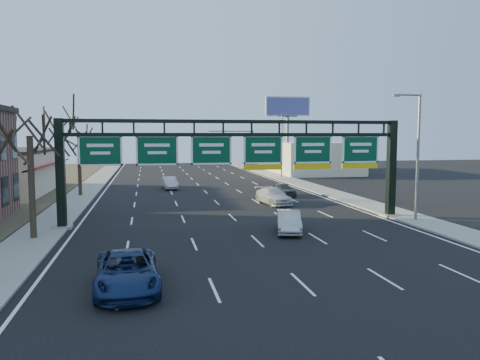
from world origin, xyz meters
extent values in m
plane|color=black|center=(0.00, 0.00, 0.00)|extent=(160.00, 160.00, 0.00)
cube|color=gray|center=(-12.80, 20.00, 0.06)|extent=(3.00, 120.00, 0.12)
cube|color=gray|center=(12.80, 20.00, 0.06)|extent=(3.00, 120.00, 0.12)
cube|color=white|center=(0.00, 20.00, 0.01)|extent=(21.60, 120.00, 0.01)
cube|color=black|center=(-11.70, 8.00, 3.60)|extent=(0.55, 0.55, 7.20)
cube|color=gray|center=(-11.70, 8.00, 0.10)|extent=(1.20, 1.20, 0.20)
cube|color=black|center=(11.70, 8.00, 3.60)|extent=(0.55, 0.55, 7.20)
cube|color=gray|center=(11.70, 8.00, 0.10)|extent=(1.20, 1.20, 0.20)
cube|color=black|center=(0.00, 8.00, 7.05)|extent=(23.40, 0.25, 0.25)
cube|color=black|center=(0.00, 8.00, 6.15)|extent=(23.40, 0.25, 0.25)
cube|color=#044025|center=(-9.17, 8.00, 5.10)|extent=(2.80, 0.10, 2.00)
cube|color=#044025|center=(-5.50, 8.00, 5.10)|extent=(2.80, 0.10, 2.00)
cube|color=#044025|center=(-1.83, 8.00, 5.10)|extent=(2.80, 0.10, 2.00)
cube|color=#044025|center=(1.83, 8.00, 5.10)|extent=(2.80, 0.10, 2.00)
cube|color=yellow|center=(1.83, 8.00, 3.88)|extent=(2.80, 0.10, 0.40)
cube|color=#044025|center=(5.50, 8.00, 5.10)|extent=(2.80, 0.10, 2.00)
cube|color=yellow|center=(5.50, 8.00, 3.88)|extent=(2.80, 0.10, 0.40)
cube|color=#044025|center=(9.17, 8.00, 5.10)|extent=(2.80, 0.10, 2.00)
cube|color=yellow|center=(9.17, 8.00, 3.88)|extent=(2.80, 0.10, 0.40)
cube|color=#A51210|center=(-16.40, 29.00, 3.00)|extent=(1.20, 18.00, 0.40)
cube|color=beige|center=(20.00, 50.00, 2.50)|extent=(12.00, 20.00, 5.00)
cylinder|color=black|center=(-12.80, 5.00, 3.16)|extent=(0.36, 0.36, 6.08)
cylinder|color=black|center=(-12.80, 15.00, 3.54)|extent=(0.36, 0.36, 6.84)
cylinder|color=black|center=(-12.80, 25.00, 3.35)|extent=(0.36, 0.36, 6.46)
cylinder|color=slate|center=(12.60, 6.00, 4.62)|extent=(0.20, 0.20, 9.00)
cylinder|color=slate|center=(11.70, 6.00, 9.02)|extent=(1.80, 0.12, 0.12)
cube|color=slate|center=(10.80, 6.00, 8.97)|extent=(0.50, 0.22, 0.15)
cylinder|color=slate|center=(12.60, 40.00, 4.62)|extent=(0.20, 0.20, 9.00)
cylinder|color=slate|center=(11.70, 40.00, 9.02)|extent=(1.80, 0.12, 0.12)
cube|color=slate|center=(10.80, 40.00, 8.97)|extent=(0.50, 0.22, 0.15)
cylinder|color=slate|center=(15.00, 45.00, 4.50)|extent=(0.50, 0.50, 9.00)
cube|color=slate|center=(15.00, 45.00, 9.00)|extent=(3.00, 0.30, 0.20)
cube|color=white|center=(15.00, 45.00, 10.50)|extent=(7.00, 0.30, 3.00)
cube|color=#484B91|center=(15.00, 44.80, 10.50)|extent=(6.60, 0.05, 2.60)
cylinder|color=black|center=(11.80, 55.00, 3.50)|extent=(0.18, 0.18, 7.00)
cylinder|color=black|center=(8.00, 55.00, 6.80)|extent=(7.60, 0.14, 0.14)
imported|color=black|center=(6.00, 55.00, 6.00)|extent=(0.20, 0.20, 1.00)
imported|color=black|center=(2.00, 55.00, 6.00)|extent=(0.54, 0.54, 1.62)
imported|color=#12224F|center=(-7.04, -5.30, 0.73)|extent=(2.67, 5.39, 1.47)
imported|color=#A5A4A9|center=(2.52, 4.01, 0.68)|extent=(2.40, 4.34, 1.35)
imported|color=silver|center=(4.83, 16.04, 0.70)|extent=(2.72, 5.09, 1.40)
imported|color=#3E4043|center=(7.19, 21.14, 0.67)|extent=(2.14, 4.13, 1.34)
imported|color=#A9A9AE|center=(-3.69, 29.66, 0.69)|extent=(1.86, 4.30, 1.38)
camera|label=1|loc=(-6.20, -23.89, 6.11)|focal=35.00mm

